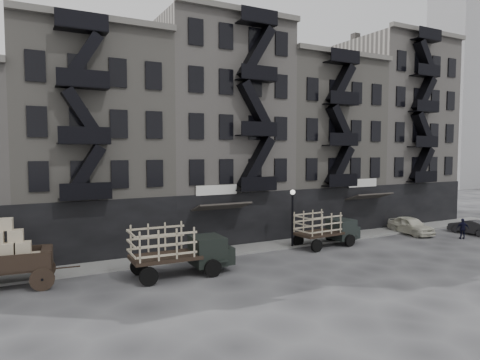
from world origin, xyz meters
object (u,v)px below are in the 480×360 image
stake_truck_west (179,247)px  stake_truck_east (326,226)px  pedestrian_mid (202,252)px  policeman (463,229)px  wagon (7,250)px  car_east (411,225)px  car_far (471,227)px

stake_truck_west → stake_truck_east: bearing=10.9°
pedestrian_mid → policeman: (21.72, -2.42, -0.08)m
stake_truck_west → policeman: stake_truck_west is taller
wagon → stake_truck_west: (8.59, -1.96, -0.38)m
stake_truck_east → car_east: stake_truck_east is taller
stake_truck_west → car_far: bearing=1.5°
pedestrian_mid → wagon: bearing=-6.9°
car_east → policeman: size_ratio=2.62×
pedestrian_mid → policeman: size_ratio=1.10×
wagon → pedestrian_mid: wagon is taller
wagon → stake_truck_west: size_ratio=0.75×
wagon → car_east: wagon is taller
stake_truck_east → car_far: stake_truck_east is taller
stake_truck_west → stake_truck_east: size_ratio=1.10×
car_far → car_east: bearing=-28.3°
stake_truck_east → pedestrian_mid: 10.37m
wagon → stake_truck_east: bearing=5.8°
stake_truck_east → policeman: size_ratio=3.24×
car_east → stake_truck_east: bearing=-170.5°
car_far → stake_truck_east: bearing=-9.2°
stake_truck_west → stake_truck_east: (12.20, 1.90, -0.16)m
wagon → car_far: (34.74, -2.22, -1.44)m
car_far → pedestrian_mid: size_ratio=2.01×
stake_truck_west → wagon: bearing=169.2°
stake_truck_west → policeman: bearing=-1.0°
pedestrian_mid → policeman: bearing=171.0°
stake_truck_east → car_far: bearing=-12.7°
wagon → policeman: (32.19, -3.20, -1.22)m
stake_truck_west → car_far: size_ratio=1.61×
car_east → car_far: bearing=-20.0°
stake_truck_east → car_east: bearing=-2.4°
stake_truck_west → policeman: 23.64m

